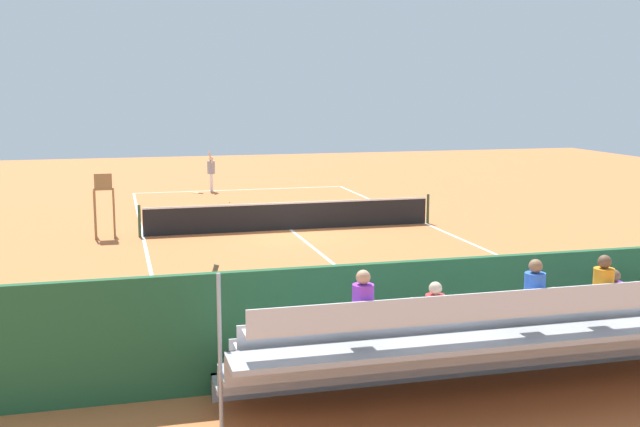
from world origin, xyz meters
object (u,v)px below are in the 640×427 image
at_px(tennis_net, 291,216).
at_px(tennis_player, 211,170).
at_px(courtside_bench, 564,316).
at_px(equipment_bag, 490,344).
at_px(tennis_racket, 197,193).
at_px(umpire_chair, 104,198).
at_px(bleacher_stand, 508,339).
at_px(tennis_ball_near, 230,202).
at_px(line_judge, 213,319).

distance_m(tennis_net, tennis_player, 10.81).
xyz_separation_m(courtside_bench, equipment_bag, (1.62, 0.13, -0.38)).
xyz_separation_m(courtside_bench, tennis_racket, (4.58, -23.56, -0.54)).
distance_m(umpire_chair, tennis_racket, 11.01).
bearing_deg(courtside_bench, bleacher_stand, 41.81).
bearing_deg(equipment_bag, umpire_chair, -62.66).
xyz_separation_m(bleacher_stand, equipment_bag, (-0.70, -1.95, -0.78)).
xyz_separation_m(tennis_player, tennis_racket, (0.75, 0.42, -1.00)).
height_order(bleacher_stand, tennis_racket, bleacher_stand).
bearing_deg(tennis_player, courtside_bench, 99.08).
bearing_deg(tennis_net, tennis_ball_near, -80.83).
xyz_separation_m(bleacher_stand, tennis_racket, (2.26, -25.64, -0.94)).
relative_size(bleacher_stand, tennis_racket, 17.20).
bearing_deg(equipment_bag, tennis_player, -84.76).
bearing_deg(line_judge, equipment_bag, 178.37).
distance_m(bleacher_stand, umpire_chair, 16.70).
distance_m(courtside_bench, tennis_player, 24.28).
bearing_deg(courtside_bench, tennis_player, -80.92).
height_order(tennis_net, equipment_bag, tennis_net).
relative_size(tennis_player, tennis_racket, 3.66).
bearing_deg(tennis_racket, bleacher_stand, 95.03).
relative_size(courtside_bench, equipment_bag, 2.00).
bearing_deg(tennis_player, tennis_racket, 28.94).
bearing_deg(line_judge, tennis_racket, -95.21).
relative_size(umpire_chair, tennis_racket, 4.06).
bearing_deg(equipment_bag, tennis_ball_near, -84.64).
relative_size(umpire_chair, courtside_bench, 1.19).
bearing_deg(line_judge, umpire_chair, -81.98).
height_order(courtside_bench, tennis_ball_near, courtside_bench).
height_order(tennis_net, bleacher_stand, bleacher_stand).
bearing_deg(tennis_player, umpire_chair, 65.69).
xyz_separation_m(tennis_ball_near, line_judge, (3.20, 20.18, 0.98)).
xyz_separation_m(tennis_net, line_judge, (4.32, 13.25, 0.51)).
bearing_deg(tennis_player, line_judge, 83.11).
bearing_deg(umpire_chair, tennis_ball_near, -126.76).
distance_m(umpire_chair, courtside_bench, 15.94).
bearing_deg(tennis_ball_near, tennis_player, -85.42).
bearing_deg(bleacher_stand, equipment_bag, -109.77).
xyz_separation_m(equipment_bag, tennis_ball_near, (1.91, -20.32, -0.15)).
height_order(courtside_bench, tennis_player, tennis_player).
height_order(tennis_player, tennis_ball_near, tennis_player).
bearing_deg(bleacher_stand, tennis_ball_near, -86.90).
xyz_separation_m(tennis_net, tennis_player, (1.42, -10.70, 0.51)).
distance_m(equipment_bag, tennis_ball_near, 20.41).
distance_m(equipment_bag, tennis_player, 24.21).
distance_m(bleacher_stand, line_judge, 4.88).
bearing_deg(line_judge, tennis_net, -108.03).
relative_size(tennis_net, bleacher_stand, 1.14).
bearing_deg(courtside_bench, tennis_ball_near, -80.08).
distance_m(umpire_chair, equipment_bag, 15.26).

